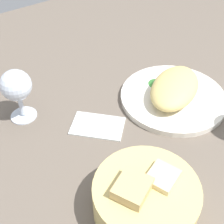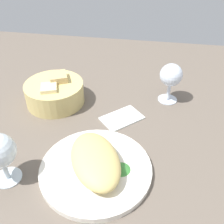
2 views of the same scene
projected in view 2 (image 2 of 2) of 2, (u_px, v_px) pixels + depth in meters
The scene contains 7 objects.
ground_plane at pixel (95, 154), 62.59cm from camera, with size 140.00×140.00×2.00cm, color #63574C.
plate at pixel (96, 169), 56.73cm from camera, with size 24.47×24.47×1.40cm, color white.
omelette at pixel (95, 160), 54.93cm from camera, with size 17.06×9.95×4.55cm, color #D6BC6E.
lettuce_garnish at pixel (121, 168), 55.44cm from camera, with size 4.05×4.05×1.02cm, color #3C8939.
bread_basket at pixel (55, 92), 76.10cm from camera, with size 16.99×16.99×8.27cm.
wine_glass_near at pixel (171, 77), 74.15cm from camera, with size 6.55×6.55×11.91cm.
folded_napkin at pixel (122, 117), 71.55cm from camera, with size 11.00×7.00×0.80cm, color silver.
Camera 2 is at (-42.21, -11.38, 45.11)cm, focal length 41.64 mm.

